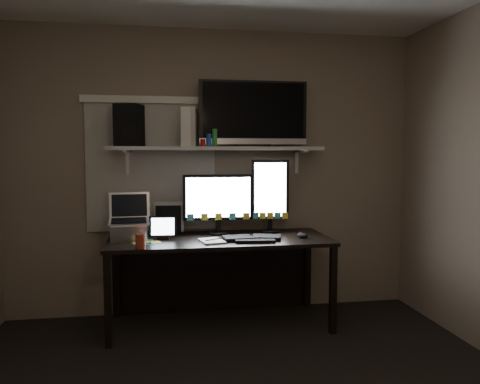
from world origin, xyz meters
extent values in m
plane|color=#736453|center=(0.00, 1.80, 1.25)|extent=(3.60, 0.00, 3.60)
cube|color=beige|center=(-0.55, 1.79, 1.30)|extent=(1.10, 0.02, 1.10)
cube|color=black|center=(0.00, 1.43, 0.71)|extent=(1.80, 0.75, 0.03)
cube|color=black|center=(0.00, 1.78, 0.35)|extent=(1.80, 0.02, 0.70)
cube|color=black|center=(-0.86, 1.09, 0.35)|extent=(0.05, 0.05, 0.70)
cube|color=black|center=(0.86, 1.09, 0.35)|extent=(0.05, 0.05, 0.70)
cube|color=black|center=(-0.86, 1.76, 0.35)|extent=(0.05, 0.05, 0.70)
cube|color=black|center=(0.86, 1.76, 0.35)|extent=(0.05, 0.05, 0.70)
cube|color=#B3B4AF|center=(0.00, 1.62, 1.46)|extent=(1.80, 0.35, 0.03)
cube|color=black|center=(0.01, 1.61, 0.99)|extent=(0.60, 0.07, 0.53)
cube|color=black|center=(0.47, 1.63, 1.05)|extent=(0.33, 0.10, 0.65)
cube|color=black|center=(0.25, 1.31, 0.74)|extent=(0.49, 0.23, 0.03)
ellipsoid|color=black|center=(0.68, 1.32, 0.75)|extent=(0.11, 0.13, 0.04)
cube|color=beige|center=(-0.08, 1.27, 0.74)|extent=(0.21, 0.26, 0.01)
cube|color=black|center=(-0.46, 1.43, 0.83)|extent=(0.22, 0.10, 0.19)
cube|color=black|center=(-0.41, 1.67, 0.86)|extent=(0.22, 0.12, 0.27)
cube|color=silver|center=(-0.73, 1.47, 0.91)|extent=(0.34, 0.28, 0.36)
cylinder|color=maroon|center=(-0.62, 1.11, 0.78)|extent=(0.08, 0.08, 0.11)
cube|color=black|center=(0.32, 1.65, 1.76)|extent=(0.93, 0.17, 0.56)
cube|color=beige|center=(-0.23, 1.62, 1.64)|extent=(0.15, 0.28, 0.32)
cube|color=black|center=(-0.72, 1.64, 1.65)|extent=(0.25, 0.28, 0.34)
camera|label=1|loc=(-0.44, -2.35, 1.44)|focal=35.00mm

